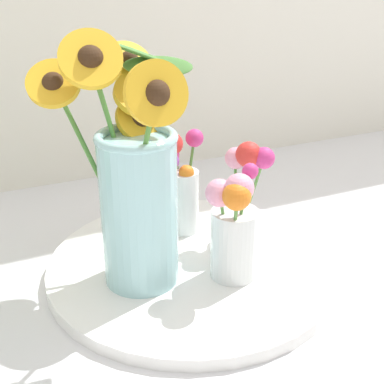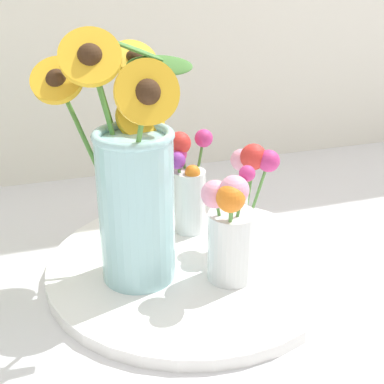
{
  "view_description": "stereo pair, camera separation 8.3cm",
  "coord_description": "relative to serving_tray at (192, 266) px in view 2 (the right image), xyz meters",
  "views": [
    {
      "loc": [
        -0.27,
        -0.65,
        0.49
      ],
      "look_at": [
        0.04,
        0.04,
        0.15
      ],
      "focal_mm": 50.0,
      "sensor_mm": 36.0,
      "label": 1
    },
    {
      "loc": [
        -0.19,
        -0.68,
        0.49
      ],
      "look_at": [
        0.04,
        0.04,
        0.15
      ],
      "focal_mm": 50.0,
      "sensor_mm": 36.0,
      "label": 2
    }
  ],
  "objects": [
    {
      "name": "ground_plane",
      "position": [
        -0.04,
        -0.04,
        -0.01
      ],
      "size": [
        6.0,
        6.0,
        0.0
      ],
      "primitive_type": "plane",
      "color": "silver"
    },
    {
      "name": "serving_tray",
      "position": [
        0.0,
        0.0,
        0.0
      ],
      "size": [
        0.48,
        0.48,
        0.02
      ],
      "color": "white",
      "rests_on": "ground_plane"
    },
    {
      "name": "mason_jar_sunflowers",
      "position": [
        -0.09,
        -0.01,
        0.17
      ],
      "size": [
        0.24,
        0.22,
        0.38
      ],
      "color": "#9ED1D6",
      "rests_on": "serving_tray"
    },
    {
      "name": "vase_small_center",
      "position": [
        0.04,
        -0.07,
        0.1
      ],
      "size": [
        0.09,
        0.09,
        0.19
      ],
      "color": "white",
      "rests_on": "serving_tray"
    },
    {
      "name": "vase_bulb_right",
      "position": [
        0.1,
        0.03,
        0.1
      ],
      "size": [
        0.09,
        0.08,
        0.18
      ],
      "color": "white",
      "rests_on": "serving_tray"
    },
    {
      "name": "vase_small_back",
      "position": [
        0.03,
        0.11,
        0.1
      ],
      "size": [
        0.09,
        0.08,
        0.18
      ],
      "color": "white",
      "rests_on": "serving_tray"
    }
  ]
}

